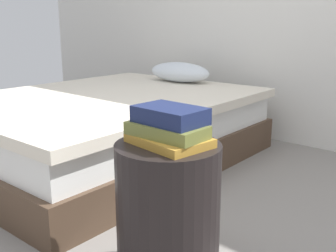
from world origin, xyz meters
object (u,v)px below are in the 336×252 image
Objects in this scene: bed at (110,126)px; book_ochre at (169,140)px; book_olive at (166,130)px; book_navy at (170,115)px; side_table at (168,212)px.

bed reaches higher than book_ochre.
book_navy reaches higher than book_olive.
bed is 3.90× the size of side_table.
book_ochre is at bearing -33.79° from bed.
book_navy is at bearing 76.56° from book_olive.
book_navy reaches higher than book_ochre.
bed is at bearing 146.55° from book_olive.
book_ochre is 0.04m from book_olive.
side_table is at bearing -85.76° from book_navy.
book_navy reaches higher than side_table.
bed reaches higher than side_table.
bed is at bearing 147.69° from side_table.
side_table is at bearing 53.89° from book_olive.
side_table is at bearing -33.87° from bed.
book_navy is (1.20, -0.75, 0.39)m from bed.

